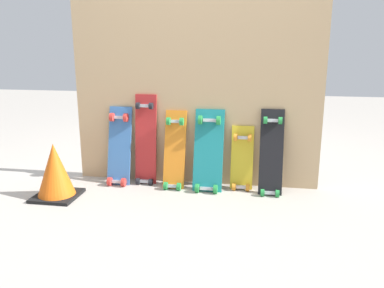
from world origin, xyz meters
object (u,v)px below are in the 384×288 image
object	(u,v)px
skateboard_yellow	(242,162)
traffic_cone	(55,171)
skateboard_blue	(119,150)
skateboard_orange	(174,154)
skateboard_black	(271,157)
skateboard_red	(146,144)
skateboard_teal	(208,154)

from	to	relation	value
skateboard_yellow	traffic_cone	size ratio (longest dim) A/B	1.36
skateboard_blue	skateboard_yellow	size ratio (longest dim) A/B	1.21
skateboard_orange	skateboard_black	distance (m)	0.76
skateboard_yellow	skateboard_red	bearing A→B (deg)	179.48
skateboard_blue	skateboard_yellow	bearing A→B (deg)	2.01
skateboard_black	skateboard_yellow	bearing A→B (deg)	168.21
skateboard_orange	traffic_cone	world-z (taller)	skateboard_orange
skateboard_yellow	skateboard_teal	bearing A→B (deg)	-168.68
skateboard_teal	traffic_cone	distance (m)	1.16
skateboard_blue	skateboard_yellow	distance (m)	1.00
skateboard_blue	skateboard_orange	size ratio (longest dim) A/B	1.02
traffic_cone	skateboard_black	bearing A→B (deg)	13.76
skateboard_teal	skateboard_yellow	bearing A→B (deg)	11.32
skateboard_yellow	skateboard_black	xyz separation A→B (m)	(0.22, -0.05, 0.07)
skateboard_orange	skateboard_teal	world-z (taller)	skateboard_teal
skateboard_orange	skateboard_teal	xyz separation A→B (m)	(0.27, -0.01, 0.01)
skateboard_blue	skateboard_teal	world-z (taller)	skateboard_blue
skateboard_teal	skateboard_orange	bearing A→B (deg)	177.68
skateboard_orange	traffic_cone	xyz separation A→B (m)	(-0.82, -0.39, -0.06)
skateboard_blue	traffic_cone	distance (m)	0.54
skateboard_blue	skateboard_orange	xyz separation A→B (m)	(0.46, -0.01, -0.01)
skateboard_blue	skateboard_black	distance (m)	1.22
skateboard_teal	skateboard_black	distance (m)	0.48
skateboard_blue	skateboard_black	world-z (taller)	skateboard_black
skateboard_yellow	skateboard_black	size ratio (longest dim) A/B	0.80
skateboard_black	traffic_cone	distance (m)	1.62
skateboard_red	skateboard_yellow	size ratio (longest dim) A/B	1.41
skateboard_teal	traffic_cone	size ratio (longest dim) A/B	1.65
skateboard_red	skateboard_orange	xyz separation A→B (m)	(0.25, -0.05, -0.06)
skateboard_blue	skateboard_orange	distance (m)	0.46
skateboard_black	skateboard_orange	bearing A→B (deg)	179.59
skateboard_red	skateboard_orange	distance (m)	0.26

